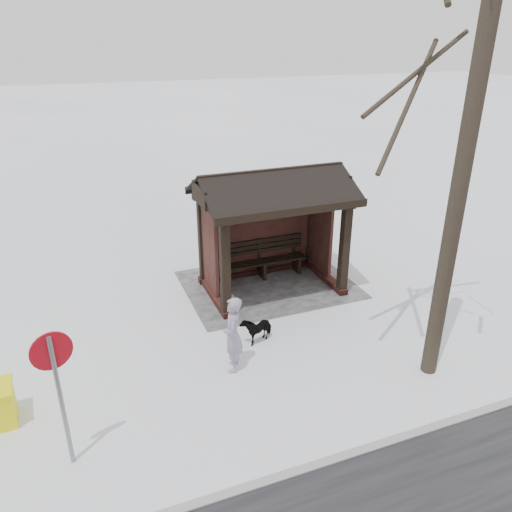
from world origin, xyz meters
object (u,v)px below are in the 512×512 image
at_px(bus_shelter, 270,205).
at_px(tree_near, 489,16).
at_px(road_sign, 55,372).
at_px(pedestrian, 233,335).
at_px(dog, 257,328).

height_order(bus_shelter, tree_near, tree_near).
bearing_deg(road_sign, tree_near, 163.65).
bearing_deg(bus_shelter, pedestrian, 56.12).
distance_m(bus_shelter, pedestrian, 3.81).
distance_m(dog, road_sign, 4.49).
bearing_deg(tree_near, dog, -38.49).
relative_size(bus_shelter, tree_near, 0.40).
bearing_deg(pedestrian, road_sign, -45.84).
bearing_deg(road_sign, dog, -167.13).
distance_m(bus_shelter, dog, 3.13).
bearing_deg(dog, road_sign, -84.28).
bearing_deg(tree_near, road_sign, -1.29).
relative_size(bus_shelter, road_sign, 1.58).
bearing_deg(dog, pedestrian, -68.37).
height_order(pedestrian, dog, pedestrian).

